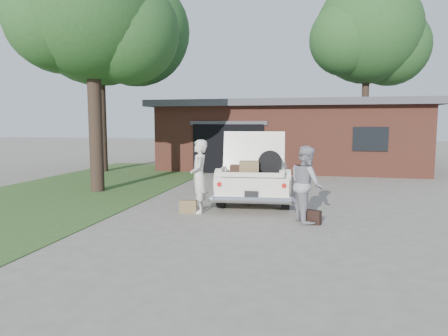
# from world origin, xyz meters

# --- Properties ---
(ground) EXTENTS (90.00, 90.00, 0.00)m
(ground) POSITION_xyz_m (0.00, 0.00, 0.00)
(ground) COLOR gray
(ground) RESTS_ON ground
(grass_strip) EXTENTS (6.00, 16.00, 0.02)m
(grass_strip) POSITION_xyz_m (-5.50, 3.00, 0.01)
(grass_strip) COLOR #2D4C1E
(grass_strip) RESTS_ON ground
(house) EXTENTS (12.80, 7.80, 3.30)m
(house) POSITION_xyz_m (0.98, 11.47, 1.67)
(house) COLOR brown
(house) RESTS_ON ground
(tree_left) EXTENTS (5.11, 4.45, 8.07)m
(tree_left) POSITION_xyz_m (-4.64, 2.40, 5.58)
(tree_left) COLOR #38281E
(tree_left) RESTS_ON ground
(tree_back) EXTENTS (7.59, 6.60, 10.54)m
(tree_back) POSITION_xyz_m (-7.25, 7.39, 6.93)
(tree_back) COLOR #38281E
(tree_back) RESTS_ON ground
(tree_right) EXTENTS (7.39, 6.42, 11.11)m
(tree_right) POSITION_xyz_m (5.39, 17.36, 7.56)
(tree_right) COLOR #38281E
(tree_right) RESTS_ON ground
(sedan) EXTENTS (2.36, 5.12, 2.03)m
(sedan) POSITION_xyz_m (0.57, 2.51, 0.73)
(sedan) COLOR white
(sedan) RESTS_ON ground
(woman_left) EXTENTS (0.62, 0.77, 1.85)m
(woman_left) POSITION_xyz_m (-0.54, 0.16, 0.92)
(woman_left) COLOR beige
(woman_left) RESTS_ON ground
(woman_right) EXTENTS (0.94, 1.04, 1.76)m
(woman_right) POSITION_xyz_m (2.11, -0.21, 0.88)
(woman_right) COLOR #939298
(woman_right) RESTS_ON ground
(suitcase_left) EXTENTS (0.44, 0.18, 0.33)m
(suitcase_left) POSITION_xyz_m (-0.79, -0.00, 0.17)
(suitcase_left) COLOR brown
(suitcase_left) RESTS_ON ground
(suitcase_right) EXTENTS (0.43, 0.29, 0.32)m
(suitcase_right) POSITION_xyz_m (2.26, -0.39, 0.16)
(suitcase_right) COLOR black
(suitcase_right) RESTS_ON ground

